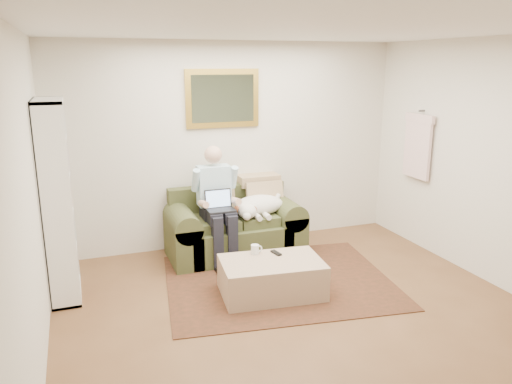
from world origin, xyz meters
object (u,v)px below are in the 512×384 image
seated_man (218,206)px  sofa (234,232)px  coffee_mug (255,249)px  laptop (220,205)px  sleeping_dog (259,205)px  ottoman (272,278)px  bookshelf (57,201)px

seated_man → sofa: bearing=31.5°
coffee_mug → sofa: bearing=85.1°
seated_man → laptop: bearing=-90.0°
sleeping_dog → ottoman: sleeping_dog is taller
sofa → seated_man: size_ratio=1.19×
seated_man → ottoman: seated_man is taller
sleeping_dog → bookshelf: bookshelf is taller
sofa → coffee_mug: (-0.08, -0.98, 0.14)m
sofa → coffee_mug: size_ratio=16.43×
seated_man → laptop: 0.07m
seated_man → bookshelf: bookshelf is taller
laptop → ottoman: laptop is taller
laptop → coffee_mug: (0.16, -0.77, -0.30)m
bookshelf → ottoman: bearing=-21.1°
laptop → sleeping_dog: bearing=13.6°
laptop → ottoman: size_ratio=0.31×
seated_man → ottoman: bearing=-76.5°
sofa → seated_man: (-0.25, -0.15, 0.41)m
seated_man → coffee_mug: size_ratio=13.82×
sleeping_dog → ottoman: (-0.28, -1.14, -0.44)m
ottoman → bookshelf: bearing=158.9°
laptop → bookshelf: bearing=-172.3°
ottoman → bookshelf: 2.29m
ottoman → bookshelf: size_ratio=0.51×
ottoman → coffee_mug: coffee_mug is taller
laptop → bookshelf: bookshelf is taller
sofa → ottoman: bearing=-89.5°
sleeping_dog → coffee_mug: sleeping_dog is taller
sofa → laptop: laptop is taller
laptop → ottoman: 1.17m
sleeping_dog → bookshelf: bearing=-170.9°
sofa → bookshelf: size_ratio=0.82×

